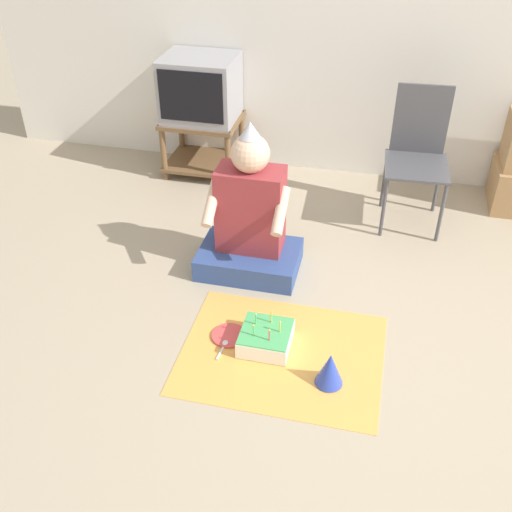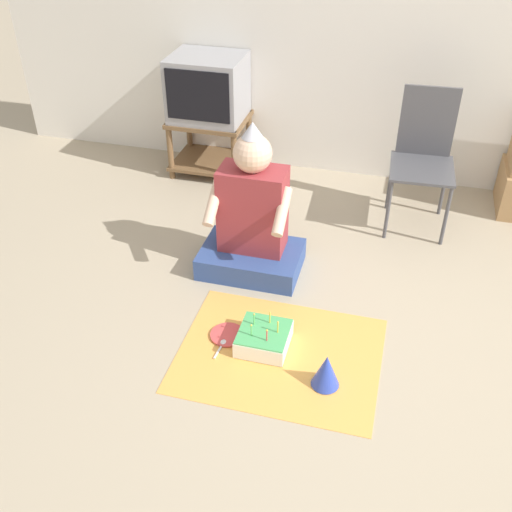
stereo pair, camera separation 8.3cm
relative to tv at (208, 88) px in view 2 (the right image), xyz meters
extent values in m
plane|color=tan|center=(1.50, -1.90, -0.67)|extent=(16.00, 16.00, 0.00)
cube|color=white|center=(1.50, 0.26, 0.61)|extent=(6.40, 0.06, 2.55)
cube|color=brown|center=(0.00, 0.00, -0.25)|extent=(0.57, 0.47, 0.03)
cube|color=brown|center=(0.00, 0.00, -0.59)|extent=(0.57, 0.47, 0.02)
cylinder|color=brown|center=(-0.25, -0.20, -0.45)|extent=(0.04, 0.04, 0.44)
cylinder|color=brown|center=(0.25, -0.20, -0.45)|extent=(0.04, 0.04, 0.44)
cylinder|color=brown|center=(-0.25, 0.20, -0.45)|extent=(0.04, 0.04, 0.44)
cylinder|color=brown|center=(0.25, 0.20, -0.45)|extent=(0.04, 0.04, 0.44)
cube|color=#99999E|center=(0.00, 0.00, 0.00)|extent=(0.53, 0.45, 0.46)
cube|color=black|center=(0.00, -0.23, 0.01)|extent=(0.47, 0.01, 0.36)
cube|color=#4C4C51|center=(1.58, -0.42, -0.24)|extent=(0.42, 0.45, 0.02)
cube|color=#4C4C51|center=(1.57, -0.22, -0.01)|extent=(0.35, 0.04, 0.47)
cylinder|color=#4C4C51|center=(1.41, -0.63, -0.46)|extent=(0.02, 0.02, 0.43)
cylinder|color=#4C4C51|center=(1.77, -0.61, -0.46)|extent=(0.02, 0.02, 0.43)
cylinder|color=#4C4C51|center=(1.39, -0.24, -0.46)|extent=(0.02, 0.02, 0.43)
cylinder|color=#4C4C51|center=(1.75, -0.22, -0.46)|extent=(0.02, 0.02, 0.43)
cube|color=#334C8C|center=(0.65, -1.19, -0.60)|extent=(0.60, 0.41, 0.14)
cube|color=#993338|center=(0.65, -1.14, -0.27)|extent=(0.38, 0.22, 0.52)
sphere|color=beige|center=(0.65, -1.14, 0.09)|extent=(0.22, 0.22, 0.22)
cone|color=silver|center=(0.65, -1.14, 0.23)|extent=(0.12, 0.12, 0.09)
cylinder|color=beige|center=(0.45, -1.26, -0.19)|extent=(0.06, 0.27, 0.22)
cylinder|color=beige|center=(0.85, -1.26, -0.19)|extent=(0.06, 0.27, 0.22)
cube|color=#EFA84C|center=(0.99, -1.87, -0.67)|extent=(1.03, 0.81, 0.01)
cube|color=white|center=(0.89, -1.82, -0.62)|extent=(0.26, 0.26, 0.09)
cube|color=#4CB266|center=(0.89, -1.82, -0.57)|extent=(0.25, 0.25, 0.01)
cylinder|color=yellow|center=(0.96, -1.82, -0.54)|extent=(0.01, 0.01, 0.07)
sphere|color=#FFCC4C|center=(0.96, -1.82, -0.49)|extent=(0.01, 0.01, 0.01)
cylinder|color=yellow|center=(0.91, -1.75, -0.54)|extent=(0.01, 0.01, 0.07)
sphere|color=#FFCC4C|center=(0.91, -1.75, -0.49)|extent=(0.01, 0.01, 0.01)
cylinder|color=#66C666|center=(0.83, -1.79, -0.54)|extent=(0.01, 0.01, 0.07)
sphere|color=#FFCC4C|center=(0.83, -1.79, -0.49)|extent=(0.01, 0.01, 0.01)
cylinder|color=#66C666|center=(0.84, -1.87, -0.54)|extent=(0.01, 0.01, 0.07)
sphere|color=#FFCC4C|center=(0.84, -1.87, -0.49)|extent=(0.01, 0.01, 0.01)
cylinder|color=#EA4C4C|center=(0.93, -1.89, -0.54)|extent=(0.01, 0.01, 0.07)
sphere|color=#FFCC4C|center=(0.93, -1.89, -0.49)|extent=(0.01, 0.01, 0.01)
cone|color=blue|center=(1.25, -2.01, -0.57)|extent=(0.14, 0.14, 0.18)
cylinder|color=#D84C4C|center=(0.69, -1.80, -0.66)|extent=(0.19, 0.19, 0.01)
ellipsoid|color=white|center=(0.69, -1.87, -0.66)|extent=(0.04, 0.05, 0.01)
cube|color=white|center=(0.68, -1.94, -0.66)|extent=(0.02, 0.10, 0.01)
camera|label=1|loc=(1.36, -4.05, 1.53)|focal=42.00mm
camera|label=2|loc=(1.44, -4.03, 1.53)|focal=42.00mm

